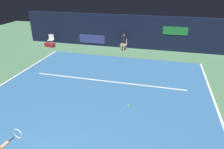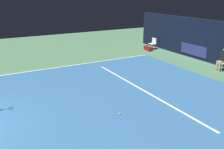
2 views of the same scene
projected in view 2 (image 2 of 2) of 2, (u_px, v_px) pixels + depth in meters
name	position (u px, v px, depth m)	size (l,w,h in m)	color
ground_plane	(100.00, 100.00, 10.27)	(33.90, 33.90, 0.00)	#4C7A56
court_surface	(100.00, 99.00, 10.27)	(10.65, 12.37, 0.01)	#336699
line_sideline_right	(60.00, 67.00, 14.65)	(0.10, 12.37, 0.01)	white
line_service	(142.00, 90.00, 11.26)	(8.31, 0.10, 0.01)	white
line_judge_on_chair	(222.00, 59.00, 13.80)	(0.49, 0.56, 1.32)	white
courtside_chair_near	(153.00, 43.00, 19.05)	(0.49, 0.47, 0.88)	white
tennis_ball	(119.00, 114.00, 8.98)	(0.07, 0.07, 0.07)	#CCE033
equipment_bag	(148.00, 48.00, 18.78)	(0.84, 0.32, 0.32)	maroon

